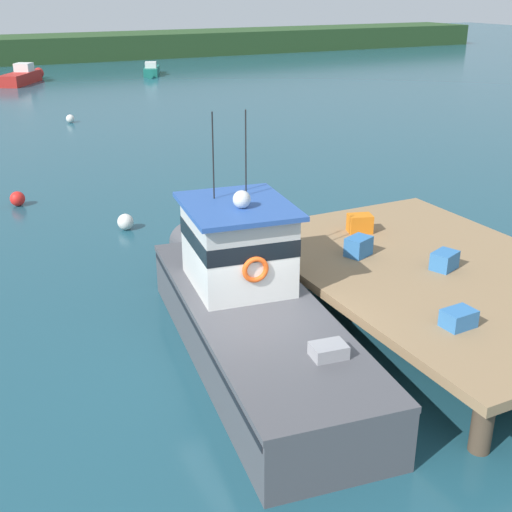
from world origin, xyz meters
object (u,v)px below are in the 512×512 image
crate_single_far (359,246)px  mooring_buoy_inshore (17,199)px  main_fishing_boat (248,305)px  crate_single_by_cleat (445,260)px  crate_stack_mid_dock (360,223)px  crate_stack_near_edge (459,318)px  moored_boat_off_the_point (151,71)px  moored_boat_near_channel (23,77)px  mooring_buoy_channel_marker (70,119)px  mooring_buoy_outer (125,222)px

crate_single_far → mooring_buoy_inshore: 13.14m
main_fishing_boat → crate_single_by_cleat: (4.58, -0.70, 0.39)m
crate_stack_mid_dock → crate_single_by_cleat: bearing=-84.0°
main_fishing_boat → crate_stack_near_edge: size_ratio=16.59×
main_fishing_boat → crate_stack_near_edge: 4.18m
crate_single_far → mooring_buoy_inshore: size_ratio=1.17×
crate_single_far → main_fishing_boat: bearing=-165.9°
crate_single_by_cleat → crate_single_far: (-1.26, 1.54, 0.02)m
crate_single_by_cleat → moored_boat_off_the_point: 46.57m
moored_boat_near_channel → mooring_buoy_channel_marker: 17.96m
crate_stack_mid_dock → mooring_buoy_inshore: 12.52m
mooring_buoy_inshore → mooring_buoy_outer: bearing=-56.9°
main_fishing_boat → crate_single_far: main_fishing_boat is taller
crate_single_by_cleat → crate_single_far: size_ratio=1.00×
mooring_buoy_channel_marker → mooring_buoy_inshore: 15.26m
crate_stack_mid_dock → crate_single_by_cleat: size_ratio=1.00×
moored_boat_near_channel → mooring_buoy_outer: moored_boat_near_channel is taller
crate_single_by_cleat → moored_boat_off_the_point: size_ratio=0.13×
crate_stack_mid_dock → mooring_buoy_outer: crate_stack_mid_dock is taller
crate_stack_near_edge → moored_boat_off_the_point: 49.08m
crate_single_by_cleat → crate_single_far: bearing=129.3°
crate_stack_near_edge → moored_boat_near_channel: 47.74m
crate_single_far → moored_boat_near_channel: 43.97m
mooring_buoy_inshore → crate_single_by_cleat: bearing=-60.5°
crate_single_far → mooring_buoy_channel_marker: 26.05m
crate_stack_mid_dock → mooring_buoy_channel_marker: size_ratio=1.32×
crate_stack_mid_dock → moored_boat_near_channel: crate_stack_mid_dock is taller
main_fishing_boat → crate_single_far: 3.45m
crate_stack_mid_dock → moored_boat_off_the_point: 43.82m
moored_boat_off_the_point → mooring_buoy_inshore: size_ratio=8.79×
crate_stack_mid_dock → mooring_buoy_inshore: size_ratio=1.17×
crate_stack_mid_dock → moored_boat_near_channel: (-1.89, 42.64, -0.92)m
moored_boat_off_the_point → mooring_buoy_outer: moored_boat_off_the_point is taller
moored_boat_off_the_point → moored_boat_near_channel: (-10.57, -0.30, 0.12)m
crate_single_far → moored_boat_near_channel: size_ratio=0.11×
mooring_buoy_outer → mooring_buoy_channel_marker: mooring_buoy_outer is taller
crate_single_far → mooring_buoy_channel_marker: (-1.19, 25.99, -1.20)m
crate_single_far → mooring_buoy_channel_marker: crate_single_far is taller
crate_stack_mid_dock → moored_boat_off_the_point: (8.68, 42.94, -1.04)m
crate_single_by_cleat → crate_single_far: crate_single_far is taller
mooring_buoy_channel_marker → crate_single_by_cleat: bearing=-84.9°
crate_stack_near_edge → mooring_buoy_inshore: crate_stack_near_edge is taller
crate_single_by_cleat → crate_stack_near_edge: bearing=-126.1°
main_fishing_boat → mooring_buoy_inshore: (-2.83, 12.39, -0.75)m
mooring_buoy_inshore → moored_boat_off_the_point: bearing=64.2°
mooring_buoy_outer → mooring_buoy_inshore: mooring_buoy_inshore is taller
crate_stack_mid_dock → mooring_buoy_outer: 7.72m
moored_boat_off_the_point → crate_single_far: bearing=-102.3°
mooring_buoy_outer → crate_single_far: bearing=-65.0°
crate_single_by_cleat → moored_boat_near_channel: bearing=92.8°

